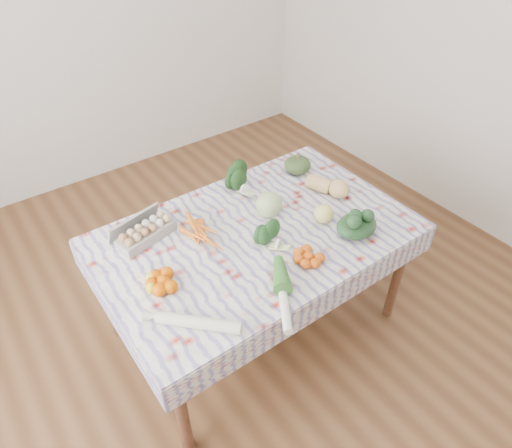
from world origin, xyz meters
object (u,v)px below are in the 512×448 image
Objects in this scene: dining_table at (256,244)px; kabocha_squash at (297,165)px; cabbage at (269,204)px; butternut_squash at (328,185)px; egg_carton at (146,233)px; grapefruit at (324,214)px.

kabocha_squash is (0.56, 0.32, 0.14)m from dining_table.
cabbage reaches higher than dining_table.
butternut_squash is at bearing -5.19° from cabbage.
dining_table is at bearing -44.19° from egg_carton.
egg_carton is at bearing 161.74° from cabbage.
dining_table is 11.03× the size of cabbage.
kabocha_squash reaches higher than egg_carton.
egg_carton is 1.08m from butternut_squash.
egg_carton is at bearing 149.40° from dining_table.
grapefruit is at bearing -46.77° from cabbage.
cabbage is 0.30m from grapefruit.
butternut_squash reaches higher than dining_table.
dining_table is 6.35× the size of butternut_squash.
egg_carton is 0.95m from grapefruit.
dining_table is 0.23m from cabbage.
dining_table is 0.66m from kabocha_squash.
grapefruit is (-0.20, -0.46, -0.00)m from kabocha_squash.
cabbage is at bearing 151.34° from butternut_squash.
cabbage is (-0.41, -0.24, 0.02)m from kabocha_squash.
egg_carton is 0.67m from cabbage.
dining_table is 0.40m from grapefruit.
kabocha_squash is (1.05, 0.03, 0.01)m from egg_carton.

